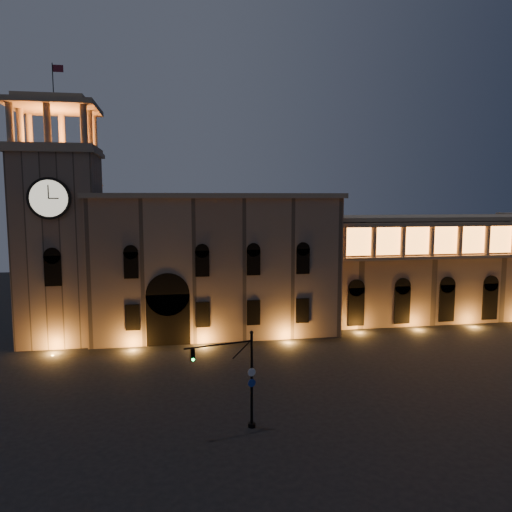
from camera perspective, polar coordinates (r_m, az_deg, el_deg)
The scene contains 5 objects.
ground at distance 45.33m, azimuth 0.62°, elevation -15.46°, with size 160.00×160.00×0.00m, color black.
government_building at distance 63.99m, azimuth -4.79°, elevation -0.79°, with size 30.80×12.80×17.60m.
clock_tower at distance 63.72m, azimuth -21.49°, elevation 2.10°, with size 9.80×9.80×32.40m.
colonnade_wing at distance 76.94m, azimuth 21.25°, elevation -1.04°, with size 40.60×11.50×14.50m.
traffic_light at distance 37.66m, azimuth -1.81°, elevation -13.84°, with size 5.28×1.54×7.40m.
Camera 1 is at (-7.68, -41.27, 17.11)m, focal length 35.00 mm.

